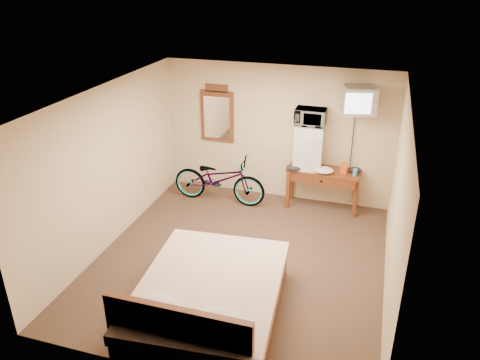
{
  "coord_description": "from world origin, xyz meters",
  "views": [
    {
      "loc": [
        1.73,
        -5.65,
        4.06
      ],
      "look_at": [
        -0.17,
        0.56,
        1.06
      ],
      "focal_mm": 35.0,
      "sensor_mm": 36.0,
      "label": 1
    }
  ],
  "objects_px": {
    "microwave": "(311,117)",
    "bed": "(208,301)",
    "crt_television": "(359,100)",
    "wall_mirror": "(217,114)",
    "mini_fridge": "(309,147)",
    "bicycle": "(219,179)",
    "blue_cup": "(355,172)",
    "desk": "(323,177)"
  },
  "relations": [
    {
      "from": "mini_fridge",
      "to": "wall_mirror",
      "type": "distance_m",
      "value": 1.82
    },
    {
      "from": "desk",
      "to": "mini_fridge",
      "type": "xyz_separation_m",
      "value": [
        -0.3,
        0.06,
        0.52
      ]
    },
    {
      "from": "wall_mirror",
      "to": "bed",
      "type": "bearing_deg",
      "value": -72.42
    },
    {
      "from": "wall_mirror",
      "to": "desk",
      "type": "bearing_deg",
      "value": -7.45
    },
    {
      "from": "mini_fridge",
      "to": "microwave",
      "type": "height_order",
      "value": "microwave"
    },
    {
      "from": "microwave",
      "to": "wall_mirror",
      "type": "relative_size",
      "value": 0.48
    },
    {
      "from": "crt_television",
      "to": "microwave",
      "type": "bearing_deg",
      "value": 177.0
    },
    {
      "from": "microwave",
      "to": "crt_television",
      "type": "distance_m",
      "value": 0.86
    },
    {
      "from": "bicycle",
      "to": "mini_fridge",
      "type": "bearing_deg",
      "value": -77.58
    },
    {
      "from": "microwave",
      "to": "crt_television",
      "type": "relative_size",
      "value": 0.81
    },
    {
      "from": "bicycle",
      "to": "bed",
      "type": "height_order",
      "value": "bicycle"
    },
    {
      "from": "mini_fridge",
      "to": "crt_television",
      "type": "relative_size",
      "value": 1.23
    },
    {
      "from": "blue_cup",
      "to": "bed",
      "type": "distance_m",
      "value": 3.65
    },
    {
      "from": "bicycle",
      "to": "crt_television",
      "type": "bearing_deg",
      "value": -82.55
    },
    {
      "from": "mini_fridge",
      "to": "bicycle",
      "type": "relative_size",
      "value": 0.45
    },
    {
      "from": "mini_fridge",
      "to": "microwave",
      "type": "xyz_separation_m",
      "value": [
        0.0,
        0.0,
        0.54
      ]
    },
    {
      "from": "bicycle",
      "to": "wall_mirror",
      "type": "bearing_deg",
      "value": 21.3
    },
    {
      "from": "mini_fridge",
      "to": "crt_television",
      "type": "bearing_deg",
      "value": -2.99
    },
    {
      "from": "desk",
      "to": "blue_cup",
      "type": "distance_m",
      "value": 0.58
    },
    {
      "from": "mini_fridge",
      "to": "bicycle",
      "type": "xyz_separation_m",
      "value": [
        -1.56,
        -0.34,
        -0.69
      ]
    },
    {
      "from": "microwave",
      "to": "crt_television",
      "type": "bearing_deg",
      "value": -3.09
    },
    {
      "from": "bed",
      "to": "microwave",
      "type": "bearing_deg",
      "value": 79.73
    },
    {
      "from": "crt_television",
      "to": "bed",
      "type": "height_order",
      "value": "crt_television"
    },
    {
      "from": "desk",
      "to": "crt_television",
      "type": "bearing_deg",
      "value": 2.29
    },
    {
      "from": "blue_cup",
      "to": "bicycle",
      "type": "xyz_separation_m",
      "value": [
        -2.41,
        -0.21,
        -0.35
      ]
    },
    {
      "from": "microwave",
      "to": "bed",
      "type": "distance_m",
      "value": 3.75
    },
    {
      "from": "microwave",
      "to": "crt_television",
      "type": "height_order",
      "value": "crt_television"
    },
    {
      "from": "mini_fridge",
      "to": "bed",
      "type": "relative_size",
      "value": 0.34
    },
    {
      "from": "wall_mirror",
      "to": "mini_fridge",
      "type": "bearing_deg",
      "value": -6.79
    },
    {
      "from": "bed",
      "to": "crt_television",
      "type": "bearing_deg",
      "value": 67.55
    },
    {
      "from": "blue_cup",
      "to": "wall_mirror",
      "type": "height_order",
      "value": "wall_mirror"
    },
    {
      "from": "desk",
      "to": "bed",
      "type": "xyz_separation_m",
      "value": [
        -0.92,
        -3.37,
        -0.33
      ]
    },
    {
      "from": "desk",
      "to": "mini_fridge",
      "type": "relative_size",
      "value": 1.66
    },
    {
      "from": "mini_fridge",
      "to": "bicycle",
      "type": "height_order",
      "value": "mini_fridge"
    },
    {
      "from": "desk",
      "to": "bed",
      "type": "height_order",
      "value": "bed"
    },
    {
      "from": "mini_fridge",
      "to": "blue_cup",
      "type": "xyz_separation_m",
      "value": [
        0.84,
        -0.13,
        -0.33
      ]
    },
    {
      "from": "bed",
      "to": "wall_mirror",
      "type": "bearing_deg",
      "value": 107.58
    },
    {
      "from": "crt_television",
      "to": "wall_mirror",
      "type": "xyz_separation_m",
      "value": [
        -2.55,
        0.25,
        -0.54
      ]
    },
    {
      "from": "crt_television",
      "to": "desk",
      "type": "bearing_deg",
      "value": -177.71
    },
    {
      "from": "mini_fridge",
      "to": "blue_cup",
      "type": "relative_size",
      "value": 6.14
    },
    {
      "from": "wall_mirror",
      "to": "crt_television",
      "type": "bearing_deg",
      "value": -5.63
    },
    {
      "from": "desk",
      "to": "microwave",
      "type": "relative_size",
      "value": 2.52
    }
  ]
}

